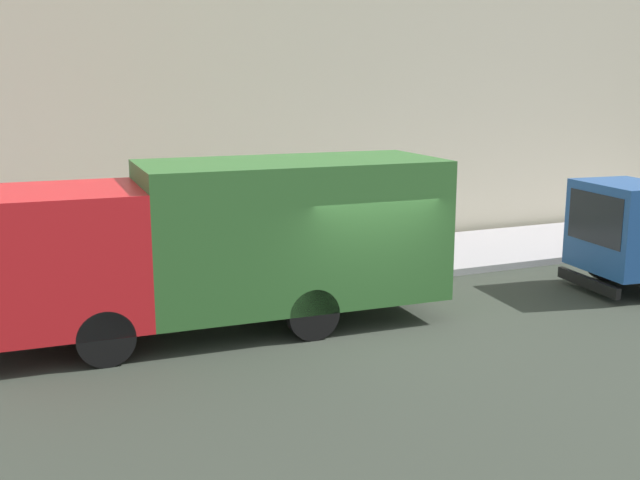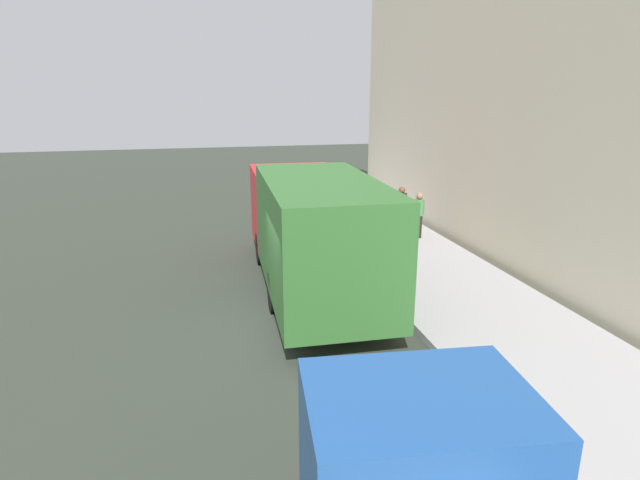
% 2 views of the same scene
% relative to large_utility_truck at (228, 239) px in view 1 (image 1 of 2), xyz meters
% --- Properties ---
extents(ground, '(80.00, 80.00, 0.00)m').
position_rel_large_utility_truck_xyz_m(ground, '(-1.36, -2.43, -1.76)').
color(ground, '#30372D').
extents(sidewalk, '(3.92, 30.00, 0.17)m').
position_rel_large_utility_truck_xyz_m(sidewalk, '(3.61, -2.43, -1.67)').
color(sidewalk, '#A3A0A3').
rests_on(sidewalk, ground).
extents(building_facade, '(0.50, 30.00, 9.36)m').
position_rel_large_utility_truck_xyz_m(building_facade, '(6.07, -2.43, 2.92)').
color(building_facade, beige).
rests_on(building_facade, ground).
extents(large_utility_truck, '(2.89, 8.62, 3.18)m').
position_rel_large_utility_truck_xyz_m(large_utility_truck, '(0.00, 0.00, 0.00)').
color(large_utility_truck, red).
rests_on(large_utility_truck, ground).
extents(pedestrian_walking, '(0.45, 0.45, 1.60)m').
position_rel_large_utility_truck_xyz_m(pedestrian_walking, '(4.63, 3.49, -0.74)').
color(pedestrian_walking, black).
rests_on(pedestrian_walking, sidewalk).
extents(pedestrian_standing, '(0.50, 0.50, 1.78)m').
position_rel_large_utility_truck_xyz_m(pedestrian_standing, '(2.55, 2.18, -0.65)').
color(pedestrian_standing, brown).
rests_on(pedestrian_standing, sidewalk).
extents(pedestrian_third, '(0.52, 0.52, 1.76)m').
position_rel_large_utility_truck_xyz_m(pedestrian_third, '(4.15, 3.95, -0.66)').
color(pedestrian_third, '#453E5A').
rests_on(pedestrian_third, sidewalk).
extents(street_sign_post, '(0.44, 0.08, 2.40)m').
position_rel_large_utility_truck_xyz_m(street_sign_post, '(1.93, 0.48, -0.16)').
color(street_sign_post, '#4C5156').
rests_on(street_sign_post, sidewalk).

